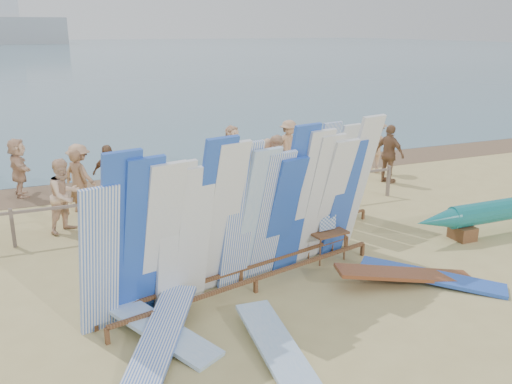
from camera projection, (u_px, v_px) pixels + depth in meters
name	position (u px, v px, depth m)	size (l,w,h in m)	color
ground	(229.00, 270.00, 10.93)	(160.00, 160.00, 0.00)	tan
ocean	(38.00, 50.00, 123.95)	(320.00, 240.00, 0.02)	slate
wet_sand_strip	(152.00, 181.00, 17.29)	(40.00, 2.60, 0.01)	brown
fence	(187.00, 199.00, 13.40)	(12.08, 0.08, 0.90)	#7B695D
main_surfboard_rack	(248.00, 219.00, 9.81)	(6.18, 2.23, 3.05)	brown
side_surfboard_rack	(332.00, 178.00, 13.18)	(2.42, 1.13, 2.64)	brown
vendor_table	(327.00, 244.00, 11.36)	(0.83, 0.64, 1.02)	brown
flat_board_d	(431.00, 282.00, 10.42)	(0.56, 2.70, 0.07)	blue
flat_board_e	(161.00, 349.00, 8.25)	(0.56, 2.70, 0.07)	white
flat_board_b	(281.00, 361.00, 7.96)	(0.56, 2.70, 0.07)	#8FB8E5
flat_board_a	(150.00, 334.00, 8.66)	(0.56, 2.70, 0.07)	#8FB8E5
flat_board_c	(405.00, 284.00, 10.35)	(0.56, 2.70, 0.07)	brown
beach_chair_left	(181.00, 209.00, 13.90)	(0.60, 0.62, 0.85)	red
beach_chair_right	(184.00, 197.00, 14.76)	(0.68, 0.70, 0.94)	red
stroller	(276.00, 188.00, 15.01)	(0.73, 0.91, 1.10)	red
beachgoer_9	(289.00, 145.00, 18.55)	(1.11, 0.46, 1.71)	tan
beachgoer_2	(65.00, 195.00, 12.81)	(0.87, 0.42, 1.78)	beige
beachgoer_5	(232.00, 151.00, 17.62)	(1.59, 0.51, 1.71)	beige
beachgoer_extra_0	(376.00, 145.00, 18.18)	(1.18, 0.49, 1.83)	tan
beachgoer_10	(389.00, 154.00, 16.91)	(1.08, 0.47, 1.84)	#8C6042
beachgoer_6	(268.00, 165.00, 16.06)	(0.78, 0.37, 1.60)	tan
beachgoer_11	(19.00, 168.00, 15.53)	(1.59, 0.51, 1.71)	beige
beachgoer_8	(276.00, 165.00, 15.70)	(0.85, 0.41, 1.76)	beige
beachgoer_1	(78.00, 182.00, 14.12)	(0.62, 0.34, 1.70)	#8C6042
beachgoer_4	(109.00, 175.00, 14.72)	(1.00, 0.43, 1.70)	#8C6042
beachgoer_3	(80.00, 175.00, 14.74)	(1.11, 0.46, 1.72)	tan
beachgoer_7	(239.00, 169.00, 15.65)	(0.57, 0.31, 1.56)	#8C6042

